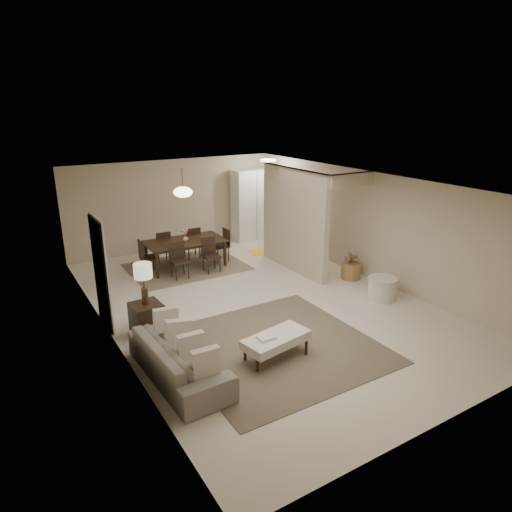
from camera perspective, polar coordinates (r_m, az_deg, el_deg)
floor at (r=9.60m, az=0.18°, el=-5.75°), size 9.00×9.00×0.00m
ceiling at (r=8.87m, az=0.20°, el=9.14°), size 9.00×9.00×0.00m
back_wall at (r=13.08m, az=-10.22°, el=6.36°), size 6.00×0.00×6.00m
left_wall at (r=8.09m, az=-18.27°, el=-1.94°), size 0.00×9.00×9.00m
right_wall at (r=10.96m, az=13.71°, el=3.77°), size 0.00×9.00×9.00m
partition at (r=11.12m, az=4.75°, el=4.45°), size 0.15×2.50×2.50m
doorway at (r=8.72m, az=-18.87°, el=-2.12°), size 0.04×0.90×2.04m
pantry_cabinet at (r=13.82m, az=-0.49°, el=6.46°), size 1.20×0.55×2.10m
flush_light at (r=12.77m, az=1.53°, el=11.86°), size 0.44×0.44×0.05m
living_rug at (r=7.96m, az=2.50°, el=-11.20°), size 3.20×3.20×0.01m
sofa at (r=7.10m, az=-9.63°, el=-12.58°), size 2.16×0.92×0.62m
ottoman_bench at (r=7.49m, az=2.53°, el=-10.45°), size 1.20×0.70×0.41m
side_table at (r=8.50m, az=-13.49°, el=-7.58°), size 0.54×0.54×0.56m
table_lamp at (r=8.17m, az=-13.93°, el=-2.25°), size 0.32×0.32×0.76m
round_pouf at (r=10.02m, az=15.48°, el=-3.93°), size 0.61×0.61×0.47m
wicker_basket at (r=11.00m, az=11.76°, el=-1.82°), size 0.47×0.47×0.39m
dining_rug at (r=11.71m, az=-8.64°, el=-1.35°), size 2.80×2.10×0.01m
dining_table at (r=11.60m, az=-8.72°, el=0.23°), size 2.00×1.16×0.69m
dining_chairs at (r=11.57m, az=-8.74°, el=0.62°), size 2.31×1.70×0.86m
vase at (r=11.48m, az=-8.82°, el=2.19°), size 0.17×0.17×0.14m
yellow_mat at (r=12.82m, az=1.26°, el=0.64°), size 0.94×0.59×0.01m
pendant_light at (r=11.21m, az=-9.12°, el=7.90°), size 0.46×0.46×0.71m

